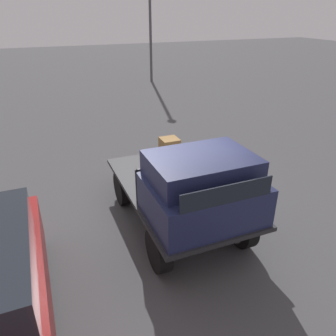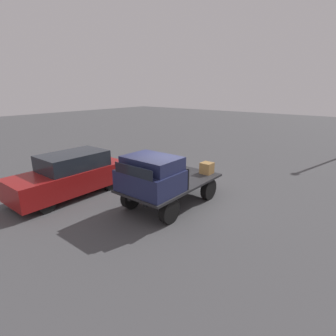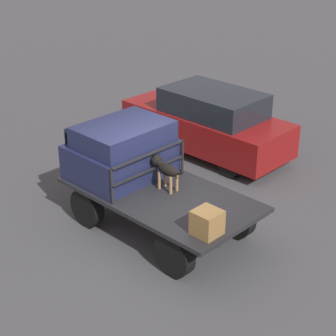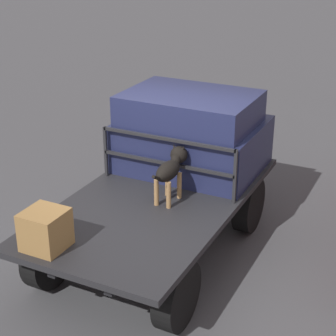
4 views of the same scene
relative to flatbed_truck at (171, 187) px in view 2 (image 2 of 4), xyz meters
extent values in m
plane|color=#474749|center=(0.00, 0.00, -0.63)|extent=(80.00, 80.00, 0.00)
cylinder|color=black|center=(1.21, 0.88, -0.22)|extent=(0.80, 0.24, 0.80)
cylinder|color=black|center=(1.21, -0.88, -0.22)|extent=(0.80, 0.24, 0.80)
cylinder|color=black|center=(-1.21, 0.88, -0.22)|extent=(0.80, 0.24, 0.80)
cylinder|color=black|center=(-1.21, -0.88, -0.22)|extent=(0.80, 0.24, 0.80)
cube|color=black|center=(0.00, 0.36, 0.07)|extent=(3.59, 0.10, 0.18)
cube|color=black|center=(0.00, -0.36, 0.07)|extent=(3.59, 0.10, 0.18)
cube|color=#232326|center=(0.00, 0.00, 0.20)|extent=(3.91, 2.07, 0.08)
cube|color=#1E2347|center=(1.14, 0.00, 0.59)|extent=(1.53, 1.95, 0.71)
cube|color=#1E2347|center=(1.02, 0.00, 1.16)|extent=(1.30, 1.80, 0.43)
cube|color=black|center=(1.89, 0.00, 1.10)|extent=(0.02, 1.60, 0.33)
cube|color=#232326|center=(0.30, 0.96, 0.61)|extent=(0.04, 0.04, 0.73)
cube|color=#232326|center=(0.30, -0.96, 0.61)|extent=(0.04, 0.04, 0.73)
cube|color=#232326|center=(0.30, 0.00, 0.95)|extent=(0.04, 1.91, 0.04)
cube|color=#232326|center=(0.30, 0.00, 0.61)|extent=(0.04, 1.91, 0.04)
cylinder|color=#9E7547|center=(0.12, -0.10, 0.42)|extent=(0.06, 0.06, 0.35)
cylinder|color=#9E7547|center=(0.12, -0.27, 0.42)|extent=(0.06, 0.06, 0.35)
cylinder|color=#9E7547|center=(-0.19, -0.10, 0.42)|extent=(0.06, 0.06, 0.35)
cylinder|color=#9E7547|center=(-0.19, -0.27, 0.42)|extent=(0.06, 0.06, 0.35)
ellipsoid|color=black|center=(-0.03, -0.18, 0.67)|extent=(0.50, 0.23, 0.23)
sphere|color=#9E7547|center=(0.11, -0.18, 0.63)|extent=(0.10, 0.10, 0.10)
cylinder|color=black|center=(0.18, -0.18, 0.73)|extent=(0.16, 0.13, 0.16)
sphere|color=black|center=(0.29, -0.18, 0.77)|extent=(0.23, 0.23, 0.23)
cone|color=#9E7547|center=(0.38, -0.18, 0.76)|extent=(0.12, 0.12, 0.12)
cone|color=black|center=(0.28, -0.12, 0.87)|extent=(0.06, 0.08, 0.10)
cone|color=black|center=(0.28, -0.25, 0.87)|extent=(0.06, 0.08, 0.10)
cylinder|color=black|center=(-0.33, -0.18, 0.69)|extent=(0.22, 0.04, 0.15)
cube|color=olive|center=(-1.63, 0.52, 0.46)|extent=(0.44, 0.44, 0.44)
cylinder|color=black|center=(3.32, -2.87, -0.33)|extent=(0.60, 0.20, 0.60)
cylinder|color=black|center=(3.32, -4.34, -0.33)|extent=(0.60, 0.20, 0.60)
cylinder|color=black|center=(0.52, -2.87, -0.33)|extent=(0.60, 0.20, 0.60)
cylinder|color=black|center=(0.52, -4.34, -0.33)|extent=(0.60, 0.20, 0.60)
cube|color=maroon|center=(1.92, -3.60, 0.05)|extent=(4.51, 1.76, 0.84)
cube|color=#1E232B|center=(1.70, -3.60, 0.77)|extent=(2.48, 1.58, 0.61)
camera|label=1|loc=(5.50, -2.46, 3.63)|focal=35.00mm
camera|label=2|loc=(7.11, 5.56, 3.49)|focal=28.00mm
camera|label=3|loc=(-6.82, 6.82, 5.38)|focal=60.00mm
camera|label=4|loc=(-5.82, -3.06, 3.52)|focal=60.00mm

